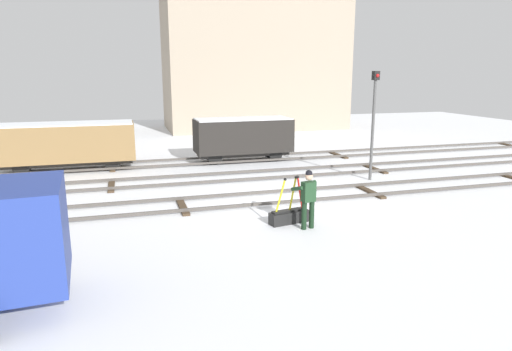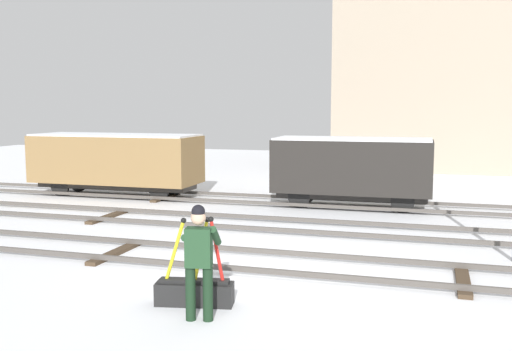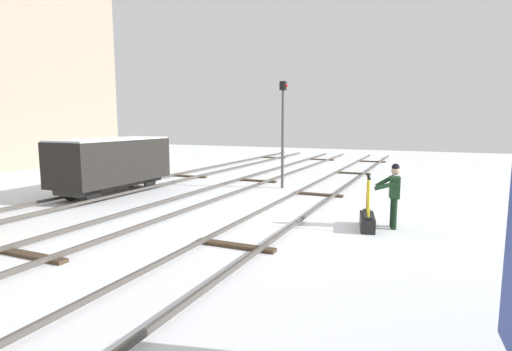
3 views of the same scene
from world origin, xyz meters
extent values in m
plane|color=white|center=(0.00, 0.00, 0.00)|extent=(60.00, 60.00, 0.00)
cube|color=#4C4742|center=(0.00, -0.72, 0.13)|extent=(44.00, 0.07, 0.10)
cube|color=#4C4742|center=(0.00, 0.72, 0.13)|extent=(44.00, 0.07, 0.10)
cube|color=#423323|center=(-3.52, 0.00, 0.04)|extent=(0.24, 1.94, 0.08)
cube|color=#423323|center=(3.52, 0.00, 0.04)|extent=(0.24, 1.94, 0.08)
cube|color=#4C4742|center=(0.00, 2.89, 0.13)|extent=(44.00, 0.07, 0.10)
cube|color=#4C4742|center=(0.00, 4.33, 0.13)|extent=(44.00, 0.07, 0.10)
cube|color=#423323|center=(-5.87, 3.61, 0.04)|extent=(0.24, 1.94, 0.08)
cube|color=#423323|center=(5.87, 3.61, 0.04)|extent=(0.24, 1.94, 0.08)
cube|color=#4C4742|center=(0.00, 6.68, 0.13)|extent=(44.00, 0.07, 0.10)
cube|color=#4C4742|center=(0.00, 8.12, 0.13)|extent=(44.00, 0.07, 0.10)
cube|color=#423323|center=(-5.87, 7.40, 0.04)|extent=(0.24, 1.94, 0.08)
cube|color=#423323|center=(5.87, 7.40, 0.04)|extent=(0.24, 1.94, 0.08)
cube|color=#423323|center=(17.60, 7.40, 0.04)|extent=(0.24, 1.94, 0.08)
cube|color=black|center=(-0.64, -2.48, 0.18)|extent=(1.29, 0.59, 0.36)
cube|color=black|center=(-0.64, -2.48, 0.39)|extent=(1.13, 0.41, 0.06)
cylinder|color=yellow|center=(-0.95, -2.54, 0.86)|extent=(0.36, 0.12, 1.02)
sphere|color=black|center=(-0.80, -2.51, 1.37)|extent=(0.09, 0.09, 0.09)
cylinder|color=yellow|center=(-0.54, -2.46, 0.87)|extent=(0.28, 0.11, 1.04)
sphere|color=black|center=(-0.43, -2.44, 1.39)|extent=(0.09, 0.09, 0.09)
cylinder|color=red|center=(-0.28, -2.41, 0.88)|extent=(0.25, 0.10, 1.04)
sphere|color=black|center=(-0.38, -2.43, 1.39)|extent=(0.09, 0.09, 0.09)
cylinder|color=black|center=(-0.43, -3.13, 0.41)|extent=(0.15, 0.15, 0.82)
cylinder|color=black|center=(-0.18, -3.08, 0.41)|extent=(0.15, 0.15, 0.82)
cube|color=#1E3D23|center=(-0.31, -3.10, 1.11)|extent=(0.42, 0.31, 0.58)
sphere|color=tan|center=(-0.31, -3.10, 1.55)|extent=(0.22, 0.22, 0.22)
sphere|color=black|center=(-0.31, -3.10, 1.64)|extent=(0.20, 0.20, 0.20)
cylinder|color=#1E3D23|center=(-0.56, -2.89, 1.16)|extent=(0.21, 0.56, 0.26)
cylinder|color=#1E3D23|center=(-0.14, -2.84, 1.23)|extent=(0.21, 0.53, 0.39)
cube|color=navy|center=(-7.37, -5.86, 1.50)|extent=(2.05, 2.23, 1.90)
cube|color=black|center=(-6.47, -5.79, 1.83)|extent=(0.17, 1.78, 0.76)
cylinder|color=#4C4C4C|center=(4.60, 1.87, 2.06)|extent=(0.12, 0.12, 4.12)
cube|color=black|center=(4.60, 1.87, 4.30)|extent=(0.24, 0.24, 0.36)
sphere|color=red|center=(4.60, 1.74, 4.30)|extent=(0.14, 0.14, 0.14)
cube|color=gray|center=(5.04, 21.18, 6.22)|extent=(13.93, 6.84, 12.44)
cube|color=#2D2B28|center=(0.52, 7.40, 0.40)|extent=(4.61, 1.20, 0.20)
cube|color=black|center=(0.52, 7.40, 1.31)|extent=(4.86, 1.97, 1.63)
cube|color=white|center=(0.52, 7.40, 2.16)|extent=(4.76, 1.89, 0.06)
cylinder|color=black|center=(-1.04, 6.86, 0.35)|extent=(0.70, 0.11, 0.70)
cylinder|color=black|center=(-1.06, 7.91, 0.35)|extent=(0.70, 0.11, 0.70)
cylinder|color=black|center=(2.10, 6.90, 0.35)|extent=(0.70, 0.11, 0.70)
cylinder|color=black|center=(2.08, 7.95, 0.35)|extent=(0.70, 0.11, 0.70)
cube|color=#2D2B28|center=(-7.76, 7.40, 0.40)|extent=(5.62, 1.25, 0.20)
cube|color=olive|center=(-7.76, 7.40, 1.32)|extent=(5.92, 2.08, 1.63)
cube|color=silver|center=(-7.76, 7.40, 2.16)|extent=(5.80, 1.99, 0.06)
cylinder|color=black|center=(-9.68, 6.83, 0.35)|extent=(0.70, 0.10, 0.70)
cylinder|color=black|center=(-9.69, 7.96, 0.35)|extent=(0.70, 0.10, 0.70)
cylinder|color=black|center=(-5.84, 6.84, 0.35)|extent=(0.70, 0.10, 0.70)
cylinder|color=black|center=(-5.84, 7.98, 0.35)|extent=(0.70, 0.10, 0.70)
camera|label=1|loc=(-5.24, -14.67, 4.42)|focal=31.83mm
camera|label=2|loc=(2.94, -10.93, 3.15)|focal=41.40mm
camera|label=3|loc=(-11.33, -4.00, 2.83)|focal=28.09mm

